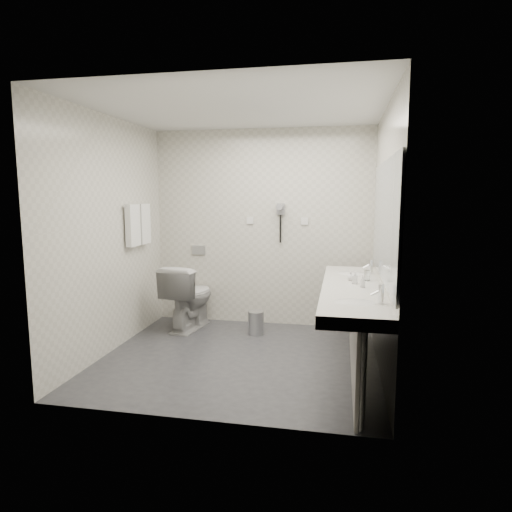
# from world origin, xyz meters

# --- Properties ---
(floor) EXTENTS (2.80, 2.80, 0.00)m
(floor) POSITION_xyz_m (0.00, 0.00, 0.00)
(floor) COLOR #2D2E33
(floor) RESTS_ON ground
(ceiling) EXTENTS (2.80, 2.80, 0.00)m
(ceiling) POSITION_xyz_m (0.00, 0.00, 2.50)
(ceiling) COLOR silver
(ceiling) RESTS_ON wall_back
(wall_back) EXTENTS (2.80, 0.00, 2.80)m
(wall_back) POSITION_xyz_m (0.00, 1.30, 1.25)
(wall_back) COLOR beige
(wall_back) RESTS_ON floor
(wall_front) EXTENTS (2.80, 0.00, 2.80)m
(wall_front) POSITION_xyz_m (0.00, -1.30, 1.25)
(wall_front) COLOR beige
(wall_front) RESTS_ON floor
(wall_left) EXTENTS (0.00, 2.60, 2.60)m
(wall_left) POSITION_xyz_m (-1.40, 0.00, 1.25)
(wall_left) COLOR beige
(wall_left) RESTS_ON floor
(wall_right) EXTENTS (0.00, 2.60, 2.60)m
(wall_right) POSITION_xyz_m (1.40, 0.00, 1.25)
(wall_right) COLOR beige
(wall_right) RESTS_ON floor
(vanity_counter) EXTENTS (0.55, 2.20, 0.10)m
(vanity_counter) POSITION_xyz_m (1.12, -0.20, 0.80)
(vanity_counter) COLOR silver
(vanity_counter) RESTS_ON floor
(vanity_panel) EXTENTS (0.03, 2.15, 0.75)m
(vanity_panel) POSITION_xyz_m (1.15, -0.20, 0.38)
(vanity_panel) COLOR gray
(vanity_panel) RESTS_ON floor
(vanity_post_near) EXTENTS (0.06, 0.06, 0.75)m
(vanity_post_near) POSITION_xyz_m (1.18, -1.24, 0.38)
(vanity_post_near) COLOR silver
(vanity_post_near) RESTS_ON floor
(vanity_post_far) EXTENTS (0.06, 0.06, 0.75)m
(vanity_post_far) POSITION_xyz_m (1.18, 0.84, 0.38)
(vanity_post_far) COLOR silver
(vanity_post_far) RESTS_ON floor
(mirror) EXTENTS (0.02, 2.20, 1.05)m
(mirror) POSITION_xyz_m (1.39, -0.20, 1.45)
(mirror) COLOR #B2BCC6
(mirror) RESTS_ON wall_right
(basin_near) EXTENTS (0.40, 0.31, 0.05)m
(basin_near) POSITION_xyz_m (1.12, -0.85, 0.83)
(basin_near) COLOR silver
(basin_near) RESTS_ON vanity_counter
(basin_far) EXTENTS (0.40, 0.31, 0.05)m
(basin_far) POSITION_xyz_m (1.12, 0.45, 0.83)
(basin_far) COLOR silver
(basin_far) RESTS_ON vanity_counter
(faucet_near) EXTENTS (0.04, 0.04, 0.15)m
(faucet_near) POSITION_xyz_m (1.32, -0.85, 0.92)
(faucet_near) COLOR silver
(faucet_near) RESTS_ON vanity_counter
(faucet_far) EXTENTS (0.04, 0.04, 0.15)m
(faucet_far) POSITION_xyz_m (1.32, 0.45, 0.92)
(faucet_far) COLOR silver
(faucet_far) RESTS_ON vanity_counter
(soap_bottle_a) EXTENTS (0.05, 0.05, 0.12)m
(soap_bottle_a) POSITION_xyz_m (1.15, -0.11, 0.91)
(soap_bottle_a) COLOR white
(soap_bottle_a) RESTS_ON vanity_counter
(soap_bottle_b) EXTENTS (0.07, 0.07, 0.08)m
(soap_bottle_b) POSITION_xyz_m (1.11, 0.04, 0.89)
(soap_bottle_b) COLOR white
(soap_bottle_b) RESTS_ON vanity_counter
(soap_bottle_c) EXTENTS (0.06, 0.06, 0.12)m
(soap_bottle_c) POSITION_xyz_m (1.21, -0.27, 0.91)
(soap_bottle_c) COLOR white
(soap_bottle_c) RESTS_ON vanity_counter
(glass_left) EXTENTS (0.06, 0.06, 0.10)m
(glass_left) POSITION_xyz_m (1.27, 0.06, 0.90)
(glass_left) COLOR silver
(glass_left) RESTS_ON vanity_counter
(toilet) EXTENTS (0.57, 0.87, 0.82)m
(toilet) POSITION_xyz_m (-0.85, 0.89, 0.41)
(toilet) COLOR silver
(toilet) RESTS_ON floor
(flush_plate) EXTENTS (0.18, 0.02, 0.12)m
(flush_plate) POSITION_xyz_m (-0.85, 1.29, 0.95)
(flush_plate) COLOR #B2B5BA
(flush_plate) RESTS_ON wall_back
(pedal_bin) EXTENTS (0.23, 0.23, 0.27)m
(pedal_bin) POSITION_xyz_m (0.02, 0.80, 0.13)
(pedal_bin) COLOR #B2B5BA
(pedal_bin) RESTS_ON floor
(bin_lid) EXTENTS (0.19, 0.19, 0.02)m
(bin_lid) POSITION_xyz_m (0.02, 0.80, 0.28)
(bin_lid) COLOR #B2B5BA
(bin_lid) RESTS_ON pedal_bin
(towel_rail) EXTENTS (0.02, 0.62, 0.02)m
(towel_rail) POSITION_xyz_m (-1.35, 0.55, 1.55)
(towel_rail) COLOR silver
(towel_rail) RESTS_ON wall_left
(towel_near) EXTENTS (0.07, 0.24, 0.48)m
(towel_near) POSITION_xyz_m (-1.34, 0.41, 1.33)
(towel_near) COLOR white
(towel_near) RESTS_ON towel_rail
(towel_far) EXTENTS (0.07, 0.24, 0.48)m
(towel_far) POSITION_xyz_m (-1.34, 0.69, 1.33)
(towel_far) COLOR white
(towel_far) RESTS_ON towel_rail
(dryer_cradle) EXTENTS (0.10, 0.04, 0.14)m
(dryer_cradle) POSITION_xyz_m (0.25, 1.27, 1.50)
(dryer_cradle) COLOR gray
(dryer_cradle) RESTS_ON wall_back
(dryer_barrel) EXTENTS (0.08, 0.14, 0.08)m
(dryer_barrel) POSITION_xyz_m (0.25, 1.20, 1.53)
(dryer_barrel) COLOR gray
(dryer_barrel) RESTS_ON dryer_cradle
(dryer_cord) EXTENTS (0.02, 0.02, 0.35)m
(dryer_cord) POSITION_xyz_m (0.25, 1.26, 1.25)
(dryer_cord) COLOR black
(dryer_cord) RESTS_ON dryer_cradle
(switch_plate_a) EXTENTS (0.09, 0.02, 0.09)m
(switch_plate_a) POSITION_xyz_m (-0.15, 1.29, 1.35)
(switch_plate_a) COLOR silver
(switch_plate_a) RESTS_ON wall_back
(switch_plate_b) EXTENTS (0.09, 0.02, 0.09)m
(switch_plate_b) POSITION_xyz_m (0.55, 1.29, 1.35)
(switch_plate_b) COLOR silver
(switch_plate_b) RESTS_ON wall_back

